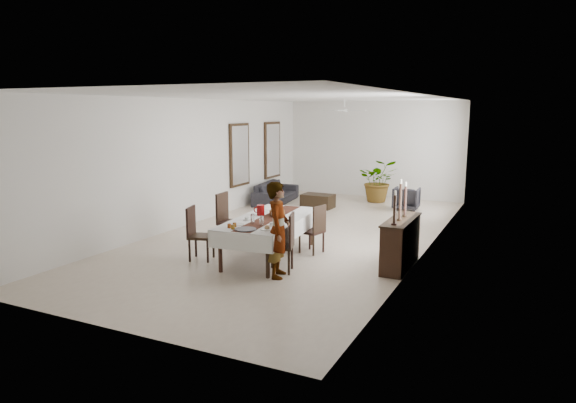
{
  "coord_description": "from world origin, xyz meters",
  "views": [
    {
      "loc": [
        4.92,
        -10.82,
        2.91
      ],
      "look_at": [
        0.39,
        -1.44,
        1.05
      ],
      "focal_mm": 32.0,
      "sensor_mm": 36.0,
      "label": 1
    }
  ],
  "objects_px": {
    "dining_table_top": "(270,220)",
    "red_pitcher": "(261,210)",
    "sideboard_body": "(400,244)",
    "sofa": "(276,192)",
    "woman": "(278,230)"
  },
  "relations": [
    {
      "from": "woman",
      "to": "sideboard_body",
      "type": "distance_m",
      "value": 2.38
    },
    {
      "from": "woman",
      "to": "sofa",
      "type": "height_order",
      "value": "woman"
    },
    {
      "from": "red_pitcher",
      "to": "sideboard_body",
      "type": "distance_m",
      "value": 2.84
    },
    {
      "from": "red_pitcher",
      "to": "sideboard_body",
      "type": "bearing_deg",
      "value": 6.98
    },
    {
      "from": "dining_table_top",
      "to": "woman",
      "type": "relative_size",
      "value": 1.5
    },
    {
      "from": "sideboard_body",
      "to": "sofa",
      "type": "distance_m",
      "value": 7.29
    },
    {
      "from": "dining_table_top",
      "to": "sideboard_body",
      "type": "height_order",
      "value": "sideboard_body"
    },
    {
      "from": "sideboard_body",
      "to": "sofa",
      "type": "height_order",
      "value": "sideboard_body"
    },
    {
      "from": "dining_table_top",
      "to": "red_pitcher",
      "type": "distance_m",
      "value": 0.34
    },
    {
      "from": "dining_table_top",
      "to": "red_pitcher",
      "type": "height_order",
      "value": "red_pitcher"
    },
    {
      "from": "red_pitcher",
      "to": "dining_table_top",
      "type": "bearing_deg",
      "value": -25.91
    },
    {
      "from": "dining_table_top",
      "to": "red_pitcher",
      "type": "bearing_deg",
      "value": 149.04
    },
    {
      "from": "dining_table_top",
      "to": "woman",
      "type": "height_order",
      "value": "woman"
    },
    {
      "from": "woman",
      "to": "sideboard_body",
      "type": "relative_size",
      "value": 1.14
    },
    {
      "from": "sideboard_body",
      "to": "sofa",
      "type": "relative_size",
      "value": 0.68
    }
  ]
}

